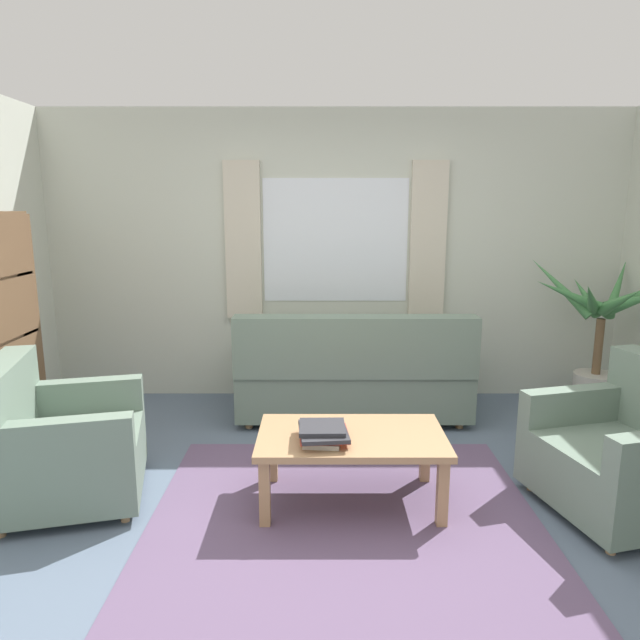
% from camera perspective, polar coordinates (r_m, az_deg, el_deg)
% --- Properties ---
extents(ground_plane, '(6.24, 6.24, 0.00)m').
position_cam_1_polar(ground_plane, '(3.39, 2.45, -19.61)').
color(ground_plane, slate).
extents(wall_back, '(5.32, 0.12, 2.60)m').
position_cam_1_polar(wall_back, '(5.19, 1.49, 6.46)').
color(wall_back, beige).
rests_on(wall_back, ground_plane).
extents(window_with_curtains, '(1.98, 0.07, 1.40)m').
position_cam_1_polar(window_with_curtains, '(5.09, 1.52, 8.06)').
color(window_with_curtains, white).
extents(area_rug, '(2.21, 2.02, 0.01)m').
position_cam_1_polar(area_rug, '(3.39, 2.45, -19.52)').
color(area_rug, '#604C6B').
rests_on(area_rug, ground_plane).
extents(couch, '(1.90, 0.82, 0.92)m').
position_cam_1_polar(couch, '(4.71, 3.32, -5.64)').
color(couch, slate).
rests_on(couch, ground_plane).
extents(armchair_left, '(1.00, 1.01, 0.88)m').
position_cam_1_polar(armchair_left, '(3.77, -25.04, -11.43)').
color(armchair_left, slate).
rests_on(armchair_left, ground_plane).
extents(armchair_right, '(1.00, 1.02, 0.88)m').
position_cam_1_polar(armchair_right, '(3.77, 28.89, -11.76)').
color(armchair_right, slate).
rests_on(armchair_right, ground_plane).
extents(coffee_table, '(1.10, 0.64, 0.44)m').
position_cam_1_polar(coffee_table, '(3.39, 3.15, -12.36)').
color(coffee_table, '#A87F56').
rests_on(coffee_table, ground_plane).
extents(book_stack_on_table, '(0.30, 0.35, 0.10)m').
position_cam_1_polar(book_stack_on_table, '(3.25, 0.25, -11.38)').
color(book_stack_on_table, beige).
rests_on(book_stack_on_table, coffee_table).
extents(potted_plant, '(1.22, 1.04, 1.34)m').
position_cam_1_polar(potted_plant, '(5.28, 26.40, -2.00)').
color(potted_plant, '#B7B2A8').
rests_on(potted_plant, ground_plane).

